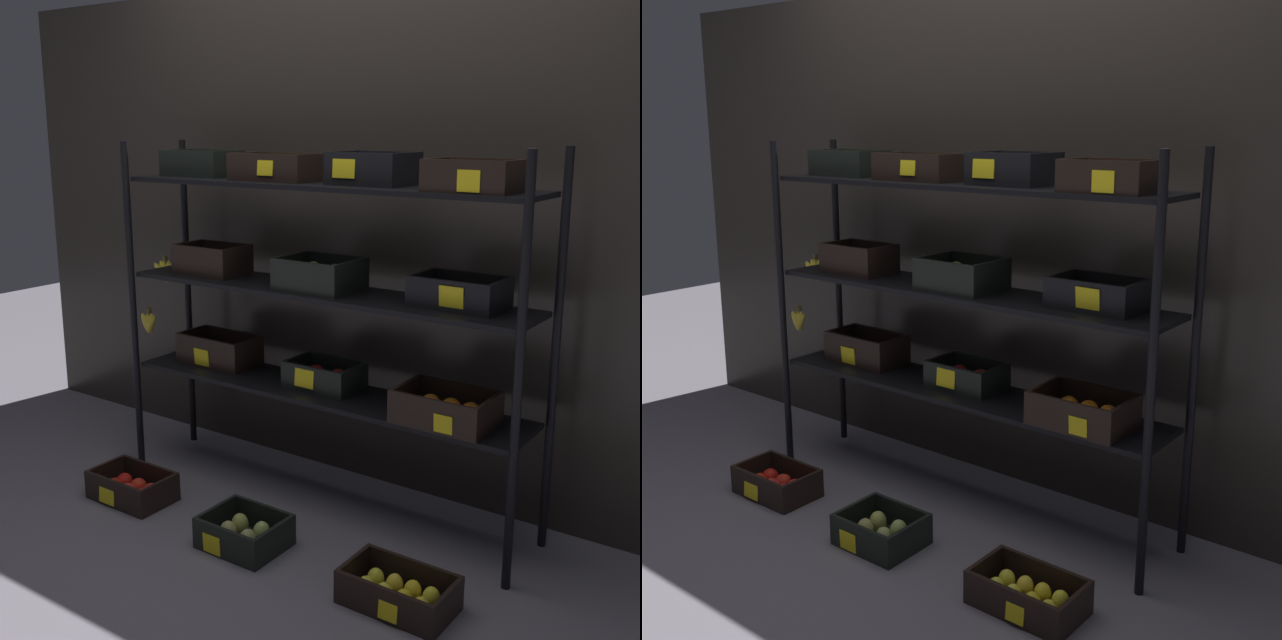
{
  "view_description": "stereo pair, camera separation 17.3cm",
  "coord_description": "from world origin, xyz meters",
  "views": [
    {
      "loc": [
        1.83,
        -2.6,
        1.59
      ],
      "look_at": [
        0.0,
        0.0,
        0.81
      ],
      "focal_mm": 44.77,
      "sensor_mm": 36.0,
      "label": 1
    },
    {
      "loc": [
        1.97,
        -2.5,
        1.59
      ],
      "look_at": [
        0.0,
        0.0,
        0.81
      ],
      "focal_mm": 44.77,
      "sensor_mm": 36.0,
      "label": 2
    }
  ],
  "objects": [
    {
      "name": "crate_ground_lemon",
      "position": [
        0.67,
        -0.49,
        0.05
      ],
      "size": [
        0.38,
        0.23,
        0.12
      ],
      "color": "black",
      "rests_on": "ground_plane"
    },
    {
      "name": "crate_ground_pear",
      "position": [
        -0.01,
        -0.49,
        0.05
      ],
      "size": [
        0.31,
        0.26,
        0.13
      ],
      "color": "black",
      "rests_on": "ground_plane"
    },
    {
      "name": "ground_plane",
      "position": [
        0.0,
        0.0,
        0.0
      ],
      "size": [
        10.0,
        10.0,
        0.0
      ],
      "primitive_type": "plane",
      "color": "slate"
    },
    {
      "name": "storefront_wall",
      "position": [
        0.0,
        0.38,
        1.1
      ],
      "size": [
        4.25,
        0.12,
        2.19
      ],
      "primitive_type": "cube",
      "color": "#2D2823",
      "rests_on": "ground_plane"
    },
    {
      "name": "crate_ground_apple_red",
      "position": [
        -0.67,
        -0.47,
        0.05
      ],
      "size": [
        0.35,
        0.23,
        0.13
      ],
      "color": "black",
      "rests_on": "ground_plane"
    },
    {
      "name": "display_rack",
      "position": [
        -0.0,
        0.01,
        0.95
      ],
      "size": [
        1.99,
        0.39,
        1.52
      ],
      "color": "black",
      "rests_on": "ground_plane"
    }
  ]
}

